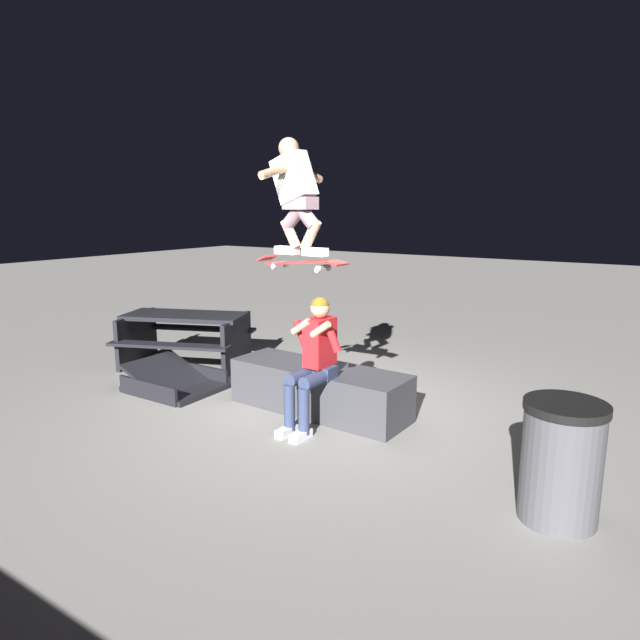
# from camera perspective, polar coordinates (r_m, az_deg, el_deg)

# --- Properties ---
(ground_plane) EXTENTS (40.00, 40.00, 0.00)m
(ground_plane) POSITION_cam_1_polar(r_m,az_deg,el_deg) (6.27, 0.62, -9.23)
(ground_plane) COLOR gray
(ledge_box_main) EXTENTS (2.08, 0.74, 0.51)m
(ledge_box_main) POSITION_cam_1_polar(r_m,az_deg,el_deg) (6.12, -0.12, -7.20)
(ledge_box_main) COLOR #38383D
(ledge_box_main) RESTS_ON ground
(person_sitting_on_ledge) EXTENTS (0.59, 0.76, 1.35)m
(person_sitting_on_ledge) POSITION_cam_1_polar(r_m,az_deg,el_deg) (5.55, -0.65, -3.80)
(person_sitting_on_ledge) COLOR #2D3856
(person_sitting_on_ledge) RESTS_ON ground
(skateboard) EXTENTS (1.03, 0.28, 0.13)m
(skateboard) POSITION_cam_1_polar(r_m,az_deg,el_deg) (5.42, -2.02, 6.01)
(skateboard) COLOR #B72D2D
(skater_airborne) EXTENTS (0.63, 0.89, 1.12)m
(skater_airborne) POSITION_cam_1_polar(r_m,az_deg,el_deg) (5.43, -2.54, 13.27)
(skater_airborne) COLOR white
(kicker_ramp) EXTENTS (1.08, 0.89, 0.45)m
(kicker_ramp) POSITION_cam_1_polar(r_m,az_deg,el_deg) (7.10, -14.87, -6.47)
(kicker_ramp) COLOR black
(kicker_ramp) RESTS_ON ground
(picnic_table_back) EXTENTS (2.08, 1.88, 0.75)m
(picnic_table_back) POSITION_cam_1_polar(r_m,az_deg,el_deg) (8.08, -13.84, -1.12)
(picnic_table_back) COLOR black
(picnic_table_back) RESTS_ON ground
(trash_bin) EXTENTS (0.58, 0.58, 0.89)m
(trash_bin) POSITION_cam_1_polar(r_m,az_deg,el_deg) (4.39, 23.84, -13.34)
(trash_bin) COLOR #47474C
(trash_bin) RESTS_ON ground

